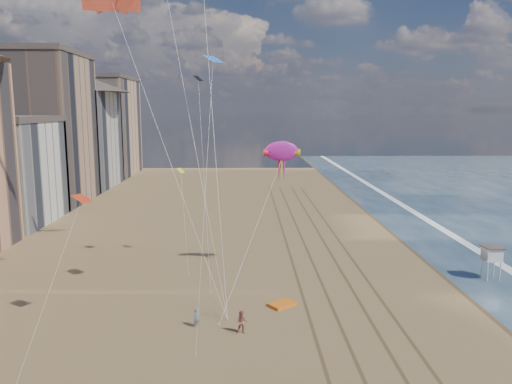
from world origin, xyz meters
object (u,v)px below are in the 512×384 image
kite_flyer_a (197,318)px  show_kite (282,152)px  lifeguard_stand (492,254)px  grounded_kite (282,304)px  kite_flyer_b (242,322)px

kite_flyer_a → show_kite: bearing=18.5°
lifeguard_stand → grounded_kite: 24.02m
show_kite → kite_flyer_b: 20.50m
grounded_kite → show_kite: 16.61m
show_kite → kite_flyer_a: 20.74m
grounded_kite → kite_flyer_a: (-7.51, -4.42, 0.65)m
grounded_kite → show_kite: show_kite is taller
show_kite → kite_flyer_a: show_kite is taller
grounded_kite → kite_flyer_b: (-3.72, -5.78, 0.82)m
lifeguard_stand → show_kite: bearing=172.5°
lifeguard_stand → show_kite: (-22.33, 2.95, 10.70)m
lifeguard_stand → kite_flyer_a: lifeguard_stand is taller
grounded_kite → kite_flyer_a: size_ratio=1.57×
grounded_kite → kite_flyer_a: bearing=172.8°
lifeguard_stand → grounded_kite: bearing=-163.1°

